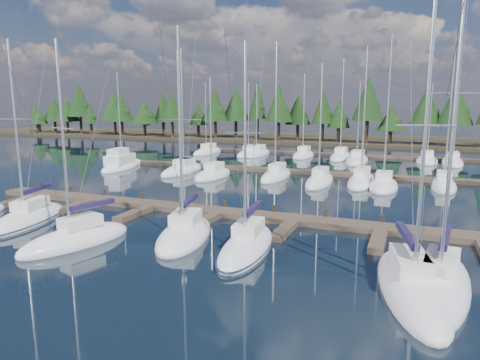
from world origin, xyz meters
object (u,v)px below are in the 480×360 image
at_px(front_sailboat_6, 440,286).
at_px(front_sailboat_5, 411,286).
at_px(main_dock, 217,214).
at_px(front_sailboat_4, 247,246).
at_px(motor_yacht_left, 120,165).
at_px(front_sailboat_1, 28,219).
at_px(front_sailboat_3, 185,234).
at_px(front_sailboat_2, 77,239).

bearing_deg(front_sailboat_6, front_sailboat_5, -159.64).
relative_size(main_dock, front_sailboat_4, 3.48).
relative_size(front_sailboat_4, front_sailboat_5, 0.91).
xyz_separation_m(main_dock, motor_yacht_left, (-22.39, 17.48, 0.29)).
xyz_separation_m(front_sailboat_4, front_sailboat_6, (10.23, -1.97, 0.03)).
bearing_deg(front_sailboat_1, front_sailboat_6, -3.61).
bearing_deg(front_sailboat_3, front_sailboat_1, -175.97).
height_order(front_sailboat_6, motor_yacht_left, front_sailboat_6).
height_order(front_sailboat_2, front_sailboat_4, front_sailboat_2).
xyz_separation_m(front_sailboat_1, front_sailboat_3, (12.50, 0.88, 0.01)).
bearing_deg(front_sailboat_4, front_sailboat_2, -164.95).
distance_m(front_sailboat_1, front_sailboat_3, 12.53).
height_order(main_dock, front_sailboat_3, front_sailboat_3).
distance_m(front_sailboat_4, front_sailboat_6, 10.42).
bearing_deg(front_sailboat_5, front_sailboat_1, 175.23).
height_order(front_sailboat_1, front_sailboat_2, front_sailboat_1).
bearing_deg(front_sailboat_5, front_sailboat_2, -179.03).
height_order(front_sailboat_4, front_sailboat_5, front_sailboat_5).
relative_size(front_sailboat_2, front_sailboat_5, 0.93).
distance_m(front_sailboat_6, motor_yacht_left, 45.59).
bearing_deg(main_dock, front_sailboat_5, -32.38).
bearing_deg(front_sailboat_3, motor_yacht_left, 134.44).
bearing_deg(front_sailboat_6, front_sailboat_4, 169.10).
height_order(front_sailboat_1, front_sailboat_6, front_sailboat_6).
xyz_separation_m(front_sailboat_4, motor_yacht_left, (-27.32, 23.89, 0.21)).
bearing_deg(front_sailboat_3, front_sailboat_6, -9.99).
bearing_deg(motor_yacht_left, front_sailboat_6, -34.55).
xyz_separation_m(front_sailboat_1, front_sailboat_2, (6.79, -2.50, 0.01)).
relative_size(front_sailboat_2, motor_yacht_left, 1.38).
relative_size(front_sailboat_4, motor_yacht_left, 1.35).
relative_size(front_sailboat_1, front_sailboat_4, 1.08).
height_order(front_sailboat_4, motor_yacht_left, front_sailboat_4).
height_order(front_sailboat_5, motor_yacht_left, front_sailboat_5).
height_order(front_sailboat_3, front_sailboat_4, front_sailboat_3).
xyz_separation_m(front_sailboat_2, front_sailboat_6, (20.46, 0.78, 0.01)).
height_order(front_sailboat_2, front_sailboat_6, front_sailboat_6).
bearing_deg(main_dock, front_sailboat_4, -52.41).
bearing_deg(front_sailboat_2, motor_yacht_left, 122.69).
bearing_deg(main_dock, front_sailboat_1, -151.14).
xyz_separation_m(front_sailboat_1, front_sailboat_4, (17.02, 0.25, -0.00)).
xyz_separation_m(front_sailboat_3, front_sailboat_6, (14.75, -2.60, 0.02)).
height_order(main_dock, front_sailboat_6, front_sailboat_6).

